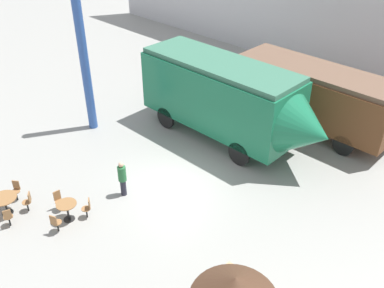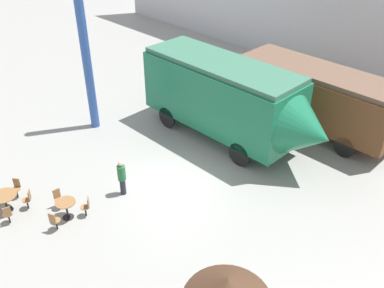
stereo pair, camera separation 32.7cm
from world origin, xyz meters
name	(u,v)px [view 2 (the right image)]	position (x,y,z in m)	size (l,w,h in m)	color
ground_plane	(174,183)	(0.00, 0.00, 0.00)	(80.00, 80.00, 0.00)	gray
backdrop_wall	(364,10)	(0.00, 15.41, 4.50)	(44.00, 0.15, 9.00)	silver
passenger_coach_wooden	(317,94)	(1.62, 8.33, 1.96)	(8.28, 2.67, 3.29)	brown
streamlined_locomotive	(232,99)	(-0.61, 4.38, 2.32)	(9.94, 2.84, 3.97)	#196B47
cafe_table_near	(66,206)	(-1.33, -4.42, 0.59)	(0.78, 0.78, 0.78)	black
cafe_table_mid	(4,198)	(-3.41, -5.91, 0.63)	(1.00, 1.00, 0.77)	black
cafe_chair_0	(58,198)	(-2.09, -4.34, 0.51)	(0.37, 0.36, 0.87)	black
cafe_chair_1	(54,220)	(-1.02, -5.12, 0.51)	(0.38, 0.40, 0.87)	black
cafe_chair_2	(87,205)	(-0.88, -3.81, 0.51)	(0.40, 0.40, 0.87)	black
cafe_chair_3	(28,198)	(-2.89, -5.21, 0.51)	(0.40, 0.40, 0.87)	black
cafe_chair_4	(16,187)	(-3.91, -5.20, 0.51)	(0.40, 0.40, 0.87)	black
cafe_chair_7	(8,214)	(-2.58, -6.19, 0.51)	(0.39, 0.37, 0.87)	black
visitor_person	(122,177)	(-1.00, -1.99, 0.88)	(0.34, 0.34, 1.62)	#262633
support_pillar	(86,54)	(-6.60, 0.42, 4.00)	(0.44, 0.44, 8.00)	#2D519E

